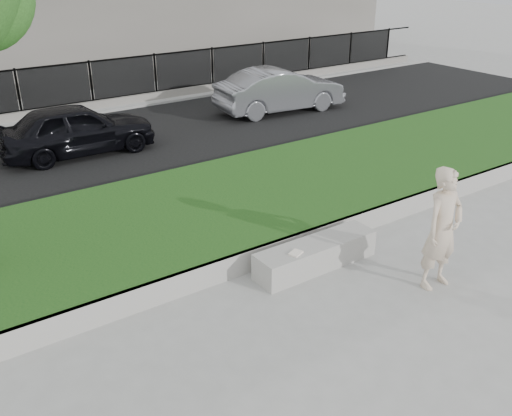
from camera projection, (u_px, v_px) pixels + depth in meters
ground at (280, 305)px, 8.40m from camera, size 90.00×90.00×0.00m
grass_bank at (183, 220)px, 10.56m from camera, size 34.00×4.00×0.40m
grass_kerb at (241, 264)px, 9.10m from camera, size 34.00×0.08×0.40m
street at (83, 150)px, 14.75m from camera, size 34.00×7.00×0.04m
far_pavement at (35, 111)px, 18.09m from camera, size 34.00×3.00×0.12m
iron_fence at (41, 102)px, 17.14m from camera, size 32.00×0.30×1.50m
stone_bench at (316, 254)px, 9.32m from camera, size 2.19×0.55×0.45m
man at (443, 229)px, 8.52m from camera, size 0.71×0.47×1.94m
book at (296, 253)px, 8.89m from camera, size 0.26×0.22×0.02m
car_dark at (77, 129)px, 14.13m from camera, size 3.84×1.65×1.29m
car_silver at (280, 90)px, 17.82m from camera, size 4.21×1.83×1.35m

